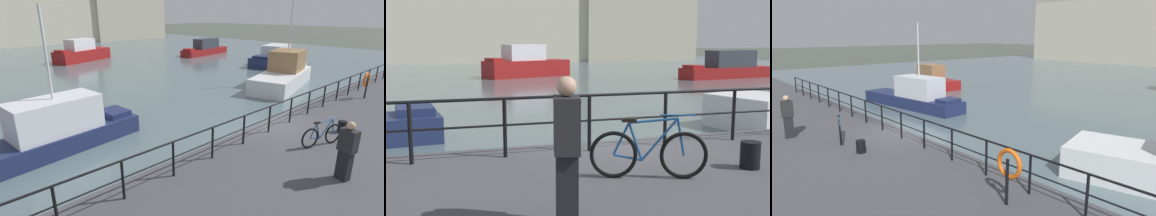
# 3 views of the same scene
# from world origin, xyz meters

# --- Properties ---
(ground_plane) EXTENTS (240.00, 240.00, 0.00)m
(ground_plane) POSITION_xyz_m (0.00, 0.00, 0.00)
(ground_plane) COLOR #4C5147
(water_basin) EXTENTS (80.00, 60.00, 0.01)m
(water_basin) POSITION_xyz_m (0.00, 30.20, 0.01)
(water_basin) COLOR slate
(water_basin) RESTS_ON ground_plane
(harbor_building) EXTENTS (62.02, 13.70, 14.38)m
(harbor_building) POSITION_xyz_m (6.33, 54.13, 5.81)
(harbor_building) COLOR beige
(harbor_building) RESTS_ON ground_plane
(moored_cabin_cruiser) EXTENTS (7.10, 4.37, 2.50)m
(moored_cabin_cruiser) POSITION_xyz_m (3.39, 26.91, 0.97)
(moored_cabin_cruiser) COLOR maroon
(moored_cabin_cruiser) RESTS_ON water_basin
(moored_blue_motorboat) EXTENTS (7.99, 2.82, 2.07)m
(moored_blue_motorboat) POSITION_xyz_m (17.81, 21.31, 0.82)
(moored_blue_motorboat) COLOR maroon
(moored_blue_motorboat) RESTS_ON water_basin
(quay_railing) EXTENTS (26.89, 0.07, 1.08)m
(quay_railing) POSITION_xyz_m (-0.06, -0.75, 1.60)
(quay_railing) COLOR black
(quay_railing) RESTS_ON quay_promenade
(parked_bicycle) EXTENTS (1.69, 0.65, 0.98)m
(parked_bicycle) POSITION_xyz_m (-0.57, -2.67, 1.26)
(parked_bicycle) COLOR black
(parked_bicycle) RESTS_ON quay_promenade
(mooring_bollard) EXTENTS (0.32, 0.32, 0.44)m
(mooring_bollard) POSITION_xyz_m (1.26, -2.66, 1.09)
(mooring_bollard) COLOR black
(mooring_bollard) RESTS_ON quay_promenade
(standing_person) EXTENTS (0.37, 0.49, 1.69)m
(standing_person) POSITION_xyz_m (-2.24, -4.04, 1.73)
(standing_person) COLOR black
(standing_person) RESTS_ON quay_promenade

